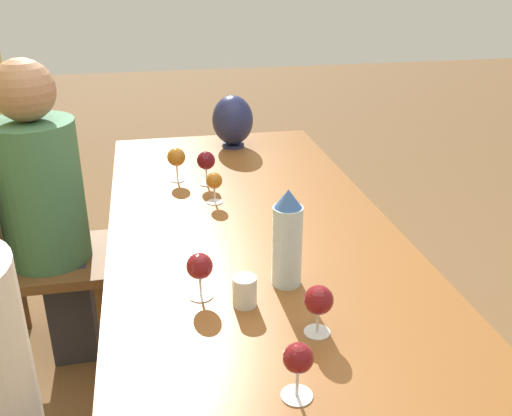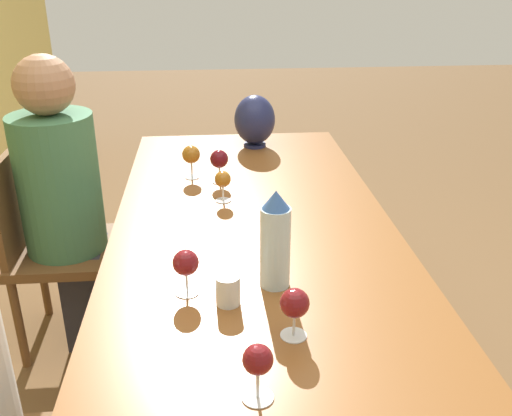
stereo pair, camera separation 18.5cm
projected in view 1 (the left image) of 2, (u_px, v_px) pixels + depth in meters
ground_plane at (258, 413)px, 2.15m from camera, size 14.00×14.00×0.00m
dining_table at (259, 259)px, 1.88m from camera, size 2.41×0.97×0.73m
water_bottle at (287, 239)px, 1.56m from camera, size 0.08×0.08×0.29m
water_tumbler at (245, 291)px, 1.50m from camera, size 0.07×0.07×0.08m
vase at (233, 121)px, 2.71m from camera, size 0.19×0.19×0.25m
wine_glass_0 at (298, 360)px, 1.17m from camera, size 0.07×0.07×0.13m
wine_glass_1 at (319, 301)px, 1.37m from camera, size 0.07×0.07×0.13m
wine_glass_2 at (176, 158)px, 2.31m from camera, size 0.07×0.07×0.14m
wine_glass_3 at (214, 182)px, 2.11m from camera, size 0.06×0.06×0.12m
wine_glass_5 at (200, 267)px, 1.52m from camera, size 0.07×0.07×0.13m
wine_glass_6 at (206, 161)px, 2.27m from camera, size 0.07×0.07×0.14m
chair_far at (34, 254)px, 2.31m from camera, size 0.44×0.44×0.86m
person_far at (46, 206)px, 2.23m from camera, size 0.33×0.33×1.25m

